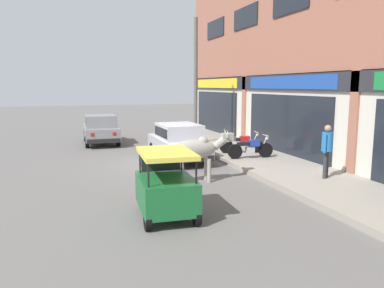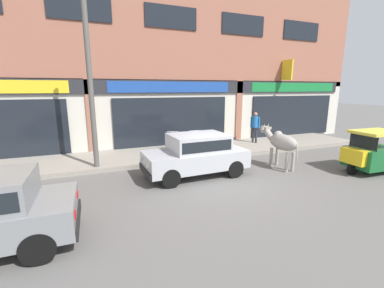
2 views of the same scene
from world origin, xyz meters
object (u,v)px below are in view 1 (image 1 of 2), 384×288
auto_rickshaw (165,188)px  car_1 (101,128)px  car_0 (178,140)px  pedestrian (327,146)px  cow (197,150)px  motorcycle_1 (251,148)px  motorcycle_0 (241,144)px  utility_pole (196,81)px

auto_rickshaw → car_1: bearing=-177.7°
auto_rickshaw → car_0: bearing=161.1°
car_0 → pedestrian: (4.70, 3.23, 0.35)m
cow → motorcycle_1: 3.63m
motorcycle_0 → pedestrian: size_ratio=1.11×
auto_rickshaw → motorcycle_0: 7.57m
car_0 → motorcycle_0: car_0 is taller
auto_rickshaw → motorcycle_0: size_ratio=1.13×
cow → car_1: 9.01m
cow → car_1: cow is taller
cow → motorcycle_1: cow is taller
auto_rickshaw → utility_pole: (-9.16, 3.84, 2.46)m
auto_rickshaw → motorcycle_0: auto_rickshaw is taller
utility_pole → cow: bearing=-18.4°
motorcycle_0 → motorcycle_1: bearing=-8.0°
auto_rickshaw → utility_pole: utility_pole is taller
car_0 → car_1: same height
car_0 → motorcycle_1: bearing=65.0°
motorcycle_0 → utility_pole: bearing=-164.7°
car_1 → motorcycle_0: (5.48, 5.19, -0.25)m
car_1 → pedestrian: bearing=29.5°
auto_rickshaw → motorcycle_1: size_ratio=1.12×
pedestrian → motorcycle_1: bearing=-168.8°
cow → motorcycle_1: bearing=126.4°
auto_rickshaw → pedestrian: (-1.26, 5.27, 0.50)m
motorcycle_0 → auto_rickshaw: bearing=-38.6°
motorcycle_0 → car_0: bearing=-90.9°
car_0 → motorcycle_1: 2.80m
car_1 → utility_pole: utility_pole is taller
cow → auto_rickshaw: size_ratio=1.06×
car_1 → car_0: bearing=24.7°
car_0 → motorcycle_1: size_ratio=2.02×
utility_pole → auto_rickshaw: bearing=-22.7°
car_0 → auto_rickshaw: bearing=-18.9°
cow → car_1: bearing=-166.3°
motorcycle_0 → car_1: bearing=-136.5°
motorcycle_1 → car_0: bearing=-115.0°
auto_rickshaw → cow: bearing=147.7°
car_1 → pedestrian: 11.65m
cow → utility_pole: bearing=161.6°
motorcycle_0 → pedestrian: 4.73m
cow → motorcycle_0: (-3.27, 3.06, -0.44)m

